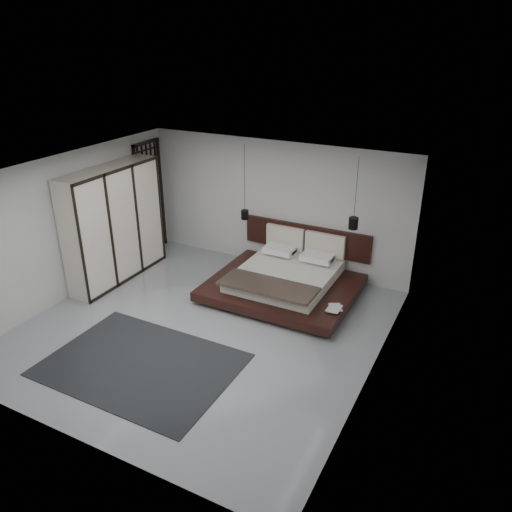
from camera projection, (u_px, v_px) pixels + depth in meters
The scene contains 14 objects.
floor at pixel (203, 328), 8.91m from camera, with size 6.00×6.00×0.00m, color gray.
ceiling at pixel (195, 175), 7.75m from camera, with size 6.00×6.00×0.00m, color white.
wall_back at pixel (276, 205), 10.76m from camera, with size 6.00×6.00×0.00m, color silver.
wall_front at pixel (60, 350), 5.90m from camera, with size 6.00×6.00×0.00m, color silver.
wall_left at pixel (68, 227), 9.58m from camera, with size 6.00×6.00×0.00m, color silver.
wall_right at pixel (377, 296), 7.08m from camera, with size 6.00×6.00×0.00m, color silver.
lattice_screen at pixel (151, 198), 11.58m from camera, with size 0.05×0.90×2.60m, color black.
bed at pixel (286, 279), 10.02m from camera, with size 2.83×2.41×1.09m.
book_lower at pixel (329, 308), 9.00m from camera, with size 0.22×0.29×0.03m, color #99724C.
book_upper at pixel (328, 307), 8.98m from camera, with size 0.24×0.32×0.02m, color #99724C.
pendant_left at pixel (245, 214), 10.43m from camera, with size 0.16×0.16×1.57m.
pendant_right at pixel (353, 223), 9.38m from camera, with size 0.18×0.18×1.38m.
wardrobe at pixel (114, 224), 10.28m from camera, with size 0.58×2.45×2.40m.
rug at pixel (141, 365), 7.92m from camera, with size 2.98×2.13×0.01m, color black.
Camera 1 is at (4.31, -6.31, 4.85)m, focal length 35.00 mm.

